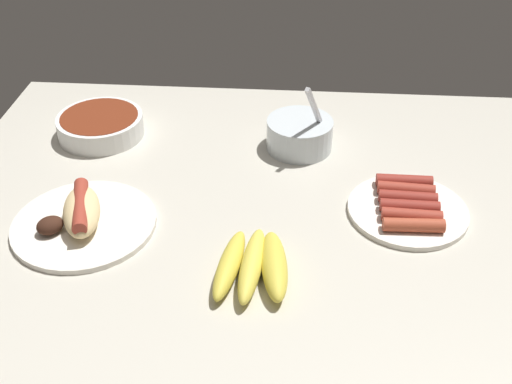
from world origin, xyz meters
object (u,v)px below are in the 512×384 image
plate_hotdog_assembled (82,218)px  bowl_chili (100,125)px  banana_bunch (254,265)px  plate_sausages (408,206)px  bowl_coleslaw (300,133)px

plate_hotdog_assembled → bowl_chili: size_ratio=1.38×
banana_bunch → plate_hotdog_assembled: bearing=162.6°
banana_bunch → plate_sausages: (25.25, 17.35, -0.62)cm
bowl_coleslaw → bowl_chili: 40.79cm
plate_hotdog_assembled → bowl_chili: plate_hotdog_assembled is taller
banana_bunch → plate_hotdog_assembled: plate_hotdog_assembled is taller
plate_hotdog_assembled → bowl_chili: bearing=99.7°
bowl_coleslaw → bowl_chili: bearing=177.3°
banana_bunch → bowl_chili: bowl_chili is taller
banana_bunch → bowl_chili: 52.09cm
banana_bunch → bowl_coleslaw: bearing=80.5°
plate_hotdog_assembled → bowl_coleslaw: bearing=37.9°
plate_sausages → bowl_chili: bearing=160.1°
plate_hotdog_assembled → plate_sausages: bearing=8.4°
bowl_coleslaw → plate_hotdog_assembled: 45.26cm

